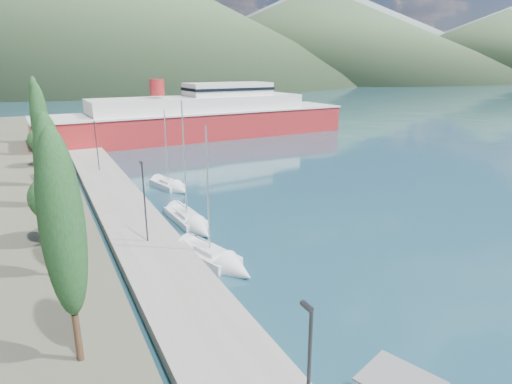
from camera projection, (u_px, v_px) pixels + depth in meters
ground at (93, 112)px, 126.36m from camera, size 1400.00×1400.00×0.00m
quay at (120, 203)px, 42.21m from camera, size 5.00×88.00×0.80m
hills_far at (145, 16)px, 589.69m from camera, size 1480.00×900.00×180.00m
hills_near at (168, 21)px, 370.25m from camera, size 1010.00×520.00×115.00m
tree_row at (43, 141)px, 43.32m from camera, size 3.45×64.51×11.12m
lamp_posts at (140, 195)px, 32.37m from camera, size 0.15×47.28×6.06m
sailboat_near at (223, 263)px, 29.71m from camera, size 4.16×7.69×10.59m
sailboat_mid at (194, 225)px, 36.85m from camera, size 2.52×8.07×11.47m
sailboat_far at (174, 188)px, 47.84m from camera, size 3.62×6.82×9.57m
ferry at (202, 119)px, 81.56m from camera, size 58.91×14.84×11.61m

